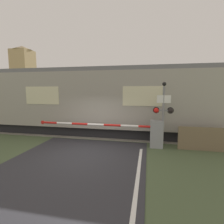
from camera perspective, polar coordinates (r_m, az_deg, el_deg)
ground_plane at (r=8.06m, az=-8.84°, el=-13.11°), size 80.00×80.00×0.00m
track_bed at (r=11.46m, az=-2.26°, el=-6.75°), size 36.00×3.20×0.13m
train at (r=12.44m, az=-17.99°, el=3.64°), size 21.39×2.99×4.09m
crossing_barrier at (r=8.77m, az=10.79°, el=-6.51°), size 6.53×0.44×1.33m
signal_post at (r=8.52m, az=16.41°, el=0.30°), size 0.95×0.26×3.15m
distant_building at (r=39.81m, az=-26.86°, el=10.71°), size 3.86×3.86×11.38m
roadside_fence at (r=9.19m, az=29.26°, el=-7.81°), size 2.74×0.06×1.10m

